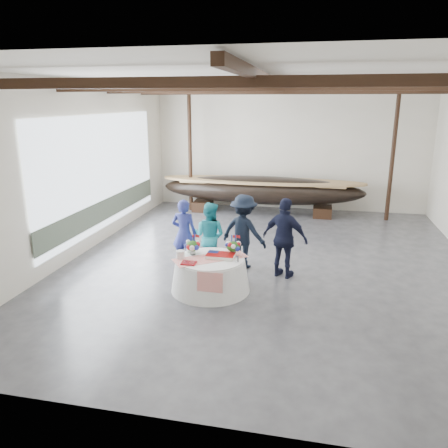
# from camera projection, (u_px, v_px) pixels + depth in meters

# --- Properties ---
(floor) EXTENTS (10.00, 12.00, 0.01)m
(floor) POSITION_uv_depth(u_px,v_px,m) (269.00, 262.00, 11.15)
(floor) COLOR #3D3D42
(floor) RESTS_ON ground
(wall_back) EXTENTS (10.00, 0.02, 4.50)m
(wall_back) POSITION_uv_depth(u_px,v_px,m) (289.00, 149.00, 16.19)
(wall_back) COLOR silver
(wall_back) RESTS_ON ground
(wall_front) EXTENTS (10.00, 0.02, 4.50)m
(wall_front) POSITION_uv_depth(u_px,v_px,m) (216.00, 260.00, 4.89)
(wall_front) COLOR silver
(wall_front) RESTS_ON ground
(wall_left) EXTENTS (0.02, 12.00, 4.50)m
(wall_left) POSITION_uv_depth(u_px,v_px,m) (83.00, 168.00, 11.54)
(wall_left) COLOR silver
(wall_left) RESTS_ON ground
(ceiling) EXTENTS (10.00, 12.00, 0.01)m
(ceiling) POSITION_uv_depth(u_px,v_px,m) (275.00, 76.00, 9.93)
(ceiling) COLOR white
(ceiling) RESTS_ON wall_back
(pavilion_structure) EXTENTS (9.80, 11.76, 4.50)m
(pavilion_structure) POSITION_uv_depth(u_px,v_px,m) (278.00, 99.00, 10.85)
(pavilion_structure) COLOR black
(pavilion_structure) RESTS_ON ground
(open_bay) EXTENTS (0.03, 7.00, 3.20)m
(open_bay) POSITION_uv_depth(u_px,v_px,m) (104.00, 178.00, 12.59)
(open_bay) COLOR silver
(open_bay) RESTS_ON ground
(longboat_display) EXTENTS (7.30, 1.46, 1.37)m
(longboat_display) POSITION_uv_depth(u_px,v_px,m) (261.00, 190.00, 15.72)
(longboat_display) COLOR black
(longboat_display) RESTS_ON ground
(banquet_table) EXTENTS (1.70, 1.70, 0.73)m
(banquet_table) POSITION_uv_depth(u_px,v_px,m) (210.00, 274.00, 9.40)
(banquet_table) COLOR white
(banquet_table) RESTS_ON ground
(tabletop_items) EXTENTS (1.59, 1.38, 0.40)m
(tabletop_items) POSITION_uv_depth(u_px,v_px,m) (211.00, 249.00, 9.41)
(tabletop_items) COLOR red
(tabletop_items) RESTS_ON banquet_table
(guest_woman_blue) EXTENTS (0.63, 0.42, 1.70)m
(guest_woman_blue) POSITION_uv_depth(u_px,v_px,m) (184.00, 233.00, 10.63)
(guest_woman_blue) COLOR navy
(guest_woman_blue) RESTS_ON ground
(guest_woman_teal) EXTENTS (0.92, 0.78, 1.66)m
(guest_woman_teal) POSITION_uv_depth(u_px,v_px,m) (210.00, 236.00, 10.52)
(guest_woman_teal) COLOR teal
(guest_woman_teal) RESTS_ON ground
(guest_man_left) EXTENTS (1.34, 1.05, 1.82)m
(guest_man_left) POSITION_uv_depth(u_px,v_px,m) (244.00, 232.00, 10.58)
(guest_man_left) COLOR black
(guest_man_left) RESTS_ON ground
(guest_man_right) EXTENTS (1.19, 0.81, 1.87)m
(guest_man_right) POSITION_uv_depth(u_px,v_px,m) (285.00, 238.00, 9.98)
(guest_man_right) COLOR black
(guest_man_right) RESTS_ON ground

